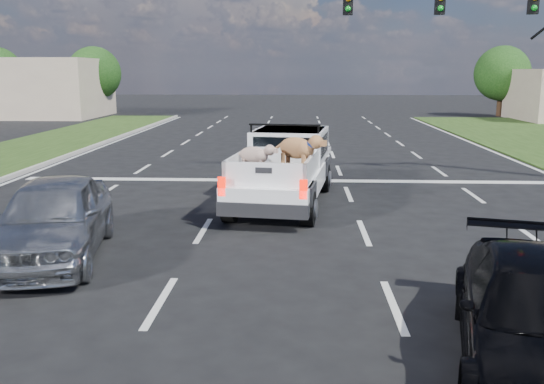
{
  "coord_description": "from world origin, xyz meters",
  "views": [
    {
      "loc": [
        0.31,
        -8.08,
        3.41
      ],
      "look_at": [
        -0.15,
        2.0,
        1.3
      ],
      "focal_mm": 38.0,
      "sensor_mm": 36.0,
      "label": 1
    }
  ],
  "objects_px": {
    "pickup_truck": "(285,166)",
    "black_coupe": "(540,318)",
    "silver_sedan": "(53,218)",
    "traffic_signal": "(524,28)"
  },
  "relations": [
    {
      "from": "silver_sedan",
      "to": "black_coupe",
      "type": "distance_m",
      "value": 8.27
    },
    {
      "from": "pickup_truck",
      "to": "traffic_signal",
      "type": "bearing_deg",
      "value": 34.55
    },
    {
      "from": "pickup_truck",
      "to": "black_coupe",
      "type": "distance_m",
      "value": 9.18
    },
    {
      "from": "pickup_truck",
      "to": "silver_sedan",
      "type": "relative_size",
      "value": 1.3
    },
    {
      "from": "traffic_signal",
      "to": "black_coupe",
      "type": "bearing_deg",
      "value": -108.44
    },
    {
      "from": "black_coupe",
      "to": "pickup_truck",
      "type": "bearing_deg",
      "value": 123.9
    },
    {
      "from": "pickup_truck",
      "to": "black_coupe",
      "type": "relative_size",
      "value": 1.3
    },
    {
      "from": "pickup_truck",
      "to": "black_coupe",
      "type": "height_order",
      "value": "pickup_truck"
    },
    {
      "from": "pickup_truck",
      "to": "black_coupe",
      "type": "bearing_deg",
      "value": -62.32
    },
    {
      "from": "pickup_truck",
      "to": "silver_sedan",
      "type": "xyz_separation_m",
      "value": [
        -4.18,
        -4.77,
        -0.22
      ]
    }
  ]
}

